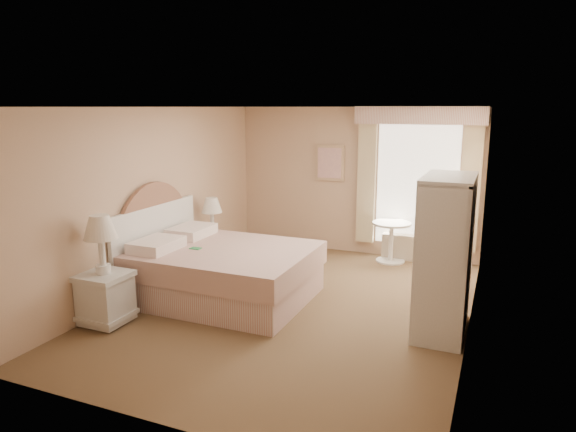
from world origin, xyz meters
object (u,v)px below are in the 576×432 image
at_px(bed, 215,269).
at_px(round_table, 391,235).
at_px(nightstand_far, 213,241).
at_px(armoire, 445,268).
at_px(nightstand_near, 104,284).
at_px(cafe_chair, 442,250).

distance_m(bed, round_table, 3.10).
relative_size(nightstand_far, armoire, 0.62).
bearing_deg(armoire, bed, -178.76).
distance_m(nightstand_near, nightstand_far, 2.42).
bearing_deg(armoire, round_table, 113.98).
relative_size(bed, cafe_chair, 2.79).
bearing_deg(nightstand_near, armoire, 19.94).
xyz_separation_m(round_table, armoire, (1.08, -2.43, 0.29)).
height_order(bed, round_table, bed).
bearing_deg(bed, round_table, 53.62).
bearing_deg(round_table, nightstand_far, -152.44).
xyz_separation_m(bed, round_table, (1.84, 2.50, 0.06)).
bearing_deg(bed, nightstand_far, 122.22).
distance_m(nightstand_near, round_table, 4.55).
xyz_separation_m(bed, cafe_chair, (2.72, 1.78, 0.09)).
bearing_deg(nightstand_near, bed, 59.99).
relative_size(cafe_chair, armoire, 0.47).
height_order(nightstand_near, armoire, armoire).
xyz_separation_m(round_table, cafe_chair, (0.88, -0.72, 0.04)).
distance_m(round_table, cafe_chair, 1.14).
distance_m(cafe_chair, armoire, 1.75).
bearing_deg(nightstand_far, cafe_chair, 10.20).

